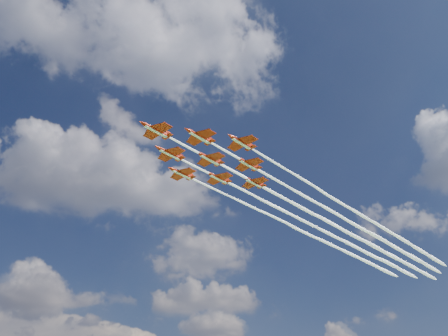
{
  "coord_description": "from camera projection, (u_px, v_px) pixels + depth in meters",
  "views": [
    {
      "loc": [
        -18.13,
        -112.03,
        9.14
      ],
      "look_at": [
        2.96,
        -2.92,
        74.75
      ],
      "focal_mm": 35.0,
      "sensor_mm": 36.0,
      "label": 1
    }
  ],
  "objects": [
    {
      "name": "jet_tail",
      "position": [
        369.0,
        243.0,
        186.62
      ],
      "size": [
        129.69,
        92.52,
        2.58
      ],
      "rotation": [
        0.0,
        0.0,
        0.61
      ],
      "color": "#A21D09"
    },
    {
      "name": "jet_row2_starb",
      "position": [
        317.0,
        228.0,
        171.79
      ],
      "size": [
        129.69,
        92.52,
        2.58
      ],
      "rotation": [
        0.0,
        0.0,
        0.61
      ],
      "color": "#A21D09"
    },
    {
      "name": "jet_row3_port",
      "position": [
        373.0,
        222.0,
        166.87
      ],
      "size": [
        129.69,
        92.52,
        2.58
      ],
      "rotation": [
        0.0,
        0.0,
        0.61
      ],
      "color": "#A21D09"
    },
    {
      "name": "jet_row2_port",
      "position": [
        345.0,
        219.0,
        164.39
      ],
      "size": [
        129.69,
        92.52,
        2.58
      ],
      "rotation": [
        0.0,
        0.0,
        0.61
      ],
      "color": "#A21D09"
    },
    {
      "name": "jet_row4_starb",
      "position": [
        344.0,
        241.0,
        184.15
      ],
      "size": [
        129.69,
        92.52,
        2.58
      ],
      "rotation": [
        0.0,
        0.0,
        0.61
      ],
      "color": "#A21D09"
    },
    {
      "name": "jet_row4_port",
      "position": [
        371.0,
        233.0,
        176.74
      ],
      "size": [
        129.69,
        92.52,
        2.58
      ],
      "rotation": [
        0.0,
        0.0,
        0.61
      ],
      "color": "#A21D09"
    },
    {
      "name": "jet_row3_starb",
      "position": [
        318.0,
        238.0,
        181.67
      ],
      "size": [
        129.69,
        92.52,
        2.58
      ],
      "rotation": [
        0.0,
        0.0,
        0.61
      ],
      "color": "#A21D09"
    },
    {
      "name": "jet_row3_centre",
      "position": [
        344.0,
        231.0,
        174.27
      ],
      "size": [
        129.69,
        92.52,
        2.58
      ],
      "rotation": [
        0.0,
        0.0,
        0.61
      ],
      "color": "#A21D09"
    },
    {
      "name": "jet_lead",
      "position": [
        316.0,
        216.0,
        161.91
      ],
      "size": [
        129.69,
        92.52,
        2.58
      ],
      "rotation": [
        0.0,
        0.0,
        0.61
      ],
      "color": "#A21D09"
    }
  ]
}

